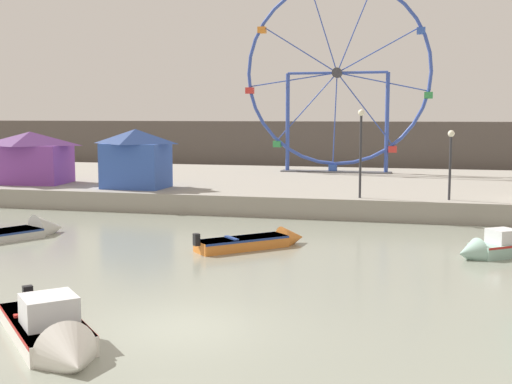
{
  "coord_description": "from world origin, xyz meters",
  "views": [
    {
      "loc": [
        5.46,
        -14.44,
        5.08
      ],
      "look_at": [
        -0.71,
        10.72,
        2.02
      ],
      "focal_mm": 46.31,
      "sensor_mm": 36.0,
      "label": 1
    }
  ],
  "objects_px": {
    "motorboat_seafoam": "(498,248)",
    "motorboat_pale_grey": "(12,234)",
    "ferris_wheel_blue_frame": "(337,76)",
    "carnival_booth_purple_stall": "(31,156)",
    "promenade_lamp_near": "(451,153)",
    "promenade_lamp_far": "(361,141)",
    "motorboat_white_red_stripe": "(54,334)",
    "motorboat_orange_hull": "(259,241)",
    "carnival_booth_blue_tent": "(136,157)"
  },
  "relations": [
    {
      "from": "motorboat_seafoam",
      "to": "motorboat_pale_grey",
      "type": "xyz_separation_m",
      "value": [
        -18.95,
        -1.16,
        -0.12
      ]
    },
    {
      "from": "motorboat_seafoam",
      "to": "ferris_wheel_blue_frame",
      "type": "xyz_separation_m",
      "value": [
        -8.47,
        21.62,
        7.39
      ]
    },
    {
      "from": "carnival_booth_purple_stall",
      "to": "promenade_lamp_near",
      "type": "xyz_separation_m",
      "value": [
        23.64,
        -2.07,
        0.63
      ]
    },
    {
      "from": "ferris_wheel_blue_frame",
      "to": "promenade_lamp_far",
      "type": "xyz_separation_m",
      "value": [
        2.88,
        -14.06,
        -3.92
      ]
    },
    {
      "from": "motorboat_seafoam",
      "to": "motorboat_white_red_stripe",
      "type": "distance_m",
      "value": 16.1
    },
    {
      "from": "motorboat_seafoam",
      "to": "motorboat_orange_hull",
      "type": "bearing_deg",
      "value": -34.4
    },
    {
      "from": "carnival_booth_purple_stall",
      "to": "motorboat_pale_grey",
      "type": "bearing_deg",
      "value": -66.58
    },
    {
      "from": "motorboat_white_red_stripe",
      "to": "carnival_booth_purple_stall",
      "type": "xyz_separation_m",
      "value": [
        -14.55,
        22.09,
        2.28
      ]
    },
    {
      "from": "ferris_wheel_blue_frame",
      "to": "motorboat_white_red_stripe",
      "type": "bearing_deg",
      "value": -93.4
    },
    {
      "from": "motorboat_orange_hull",
      "to": "motorboat_white_red_stripe",
      "type": "distance_m",
      "value": 11.89
    },
    {
      "from": "motorboat_seafoam",
      "to": "ferris_wheel_blue_frame",
      "type": "relative_size",
      "value": 0.28
    },
    {
      "from": "motorboat_orange_hull",
      "to": "carnival_booth_blue_tent",
      "type": "height_order",
      "value": "carnival_booth_blue_tent"
    },
    {
      "from": "motorboat_orange_hull",
      "to": "motorboat_seafoam",
      "type": "relative_size",
      "value": 1.09
    },
    {
      "from": "motorboat_orange_hull",
      "to": "ferris_wheel_blue_frame",
      "type": "xyz_separation_m",
      "value": [
        0.25,
        22.09,
        7.47
      ]
    },
    {
      "from": "motorboat_seafoam",
      "to": "promenade_lamp_near",
      "type": "relative_size",
      "value": 1.11
    },
    {
      "from": "promenade_lamp_near",
      "to": "promenade_lamp_far",
      "type": "relative_size",
      "value": 0.77
    },
    {
      "from": "motorboat_orange_hull",
      "to": "carnival_booth_blue_tent",
      "type": "bearing_deg",
      "value": 90.66
    },
    {
      "from": "motorboat_seafoam",
      "to": "carnival_booth_purple_stall",
      "type": "height_order",
      "value": "carnival_booth_purple_stall"
    },
    {
      "from": "carnival_booth_blue_tent",
      "to": "ferris_wheel_blue_frame",
      "type": "bearing_deg",
      "value": 54.5
    },
    {
      "from": "carnival_booth_blue_tent",
      "to": "promenade_lamp_near",
      "type": "xyz_separation_m",
      "value": [
        16.6,
        -1.25,
        0.52
      ]
    },
    {
      "from": "motorboat_pale_grey",
      "to": "carnival_booth_purple_stall",
      "type": "relative_size",
      "value": 1.2
    },
    {
      "from": "carnival_booth_purple_stall",
      "to": "ferris_wheel_blue_frame",
      "type": "bearing_deg",
      "value": 29.98
    },
    {
      "from": "motorboat_seafoam",
      "to": "ferris_wheel_blue_frame",
      "type": "height_order",
      "value": "ferris_wheel_blue_frame"
    },
    {
      "from": "motorboat_white_red_stripe",
      "to": "promenade_lamp_far",
      "type": "bearing_deg",
      "value": 122.29
    },
    {
      "from": "motorboat_orange_hull",
      "to": "carnival_booth_purple_stall",
      "type": "relative_size",
      "value": 0.82
    },
    {
      "from": "motorboat_orange_hull",
      "to": "motorboat_seafoam",
      "type": "xyz_separation_m",
      "value": [
        8.72,
        0.46,
        0.08
      ]
    },
    {
      "from": "carnival_booth_purple_stall",
      "to": "promenade_lamp_far",
      "type": "height_order",
      "value": "promenade_lamp_far"
    },
    {
      "from": "motorboat_seafoam",
      "to": "promenade_lamp_near",
      "type": "height_order",
      "value": "promenade_lamp_near"
    },
    {
      "from": "carnival_booth_purple_stall",
      "to": "motorboat_orange_hull",
      "type": "bearing_deg",
      "value": -37.76
    },
    {
      "from": "motorboat_white_red_stripe",
      "to": "motorboat_pale_grey",
      "type": "relative_size",
      "value": 0.74
    },
    {
      "from": "motorboat_seafoam",
      "to": "motorboat_pale_grey",
      "type": "distance_m",
      "value": 18.99
    },
    {
      "from": "motorboat_white_red_stripe",
      "to": "ferris_wheel_blue_frame",
      "type": "bearing_deg",
      "value": 132.78
    },
    {
      "from": "ferris_wheel_blue_frame",
      "to": "motorboat_seafoam",
      "type": "bearing_deg",
      "value": -68.62
    },
    {
      "from": "motorboat_pale_grey",
      "to": "ferris_wheel_blue_frame",
      "type": "relative_size",
      "value": 0.44
    },
    {
      "from": "promenade_lamp_far",
      "to": "promenade_lamp_near",
      "type": "bearing_deg",
      "value": 3.08
    },
    {
      "from": "motorboat_white_red_stripe",
      "to": "carnival_booth_blue_tent",
      "type": "bearing_deg",
      "value": 155.63
    },
    {
      "from": "promenade_lamp_near",
      "to": "motorboat_pale_grey",
      "type": "bearing_deg",
      "value": -152.99
    },
    {
      "from": "motorboat_orange_hull",
      "to": "motorboat_pale_grey",
      "type": "xyz_separation_m",
      "value": [
        -10.23,
        -0.7,
        -0.04
      ]
    },
    {
      "from": "carnival_booth_blue_tent",
      "to": "motorboat_white_red_stripe",
      "type": "bearing_deg",
      "value": -68.94
    },
    {
      "from": "carnival_booth_blue_tent",
      "to": "promenade_lamp_far",
      "type": "bearing_deg",
      "value": -5.17
    },
    {
      "from": "motorboat_white_red_stripe",
      "to": "motorboat_pale_grey",
      "type": "distance_m",
      "value": 13.94
    },
    {
      "from": "motorboat_orange_hull",
      "to": "carnival_booth_blue_tent",
      "type": "xyz_separation_m",
      "value": [
        -9.26,
        9.5,
        2.47
      ]
    },
    {
      "from": "motorboat_orange_hull",
      "to": "promenade_lamp_near",
      "type": "relative_size",
      "value": 1.21
    },
    {
      "from": "motorboat_white_red_stripe",
      "to": "promenade_lamp_near",
      "type": "height_order",
      "value": "promenade_lamp_near"
    },
    {
      "from": "motorboat_seafoam",
      "to": "motorboat_white_red_stripe",
      "type": "bearing_deg",
      "value": 11.97
    },
    {
      "from": "motorboat_orange_hull",
      "to": "promenade_lamp_far",
      "type": "xyz_separation_m",
      "value": [
        3.14,
        8.03,
        3.55
      ]
    },
    {
      "from": "motorboat_white_red_stripe",
      "to": "carnival_booth_purple_stall",
      "type": "bearing_deg",
      "value": 169.55
    },
    {
      "from": "motorboat_orange_hull",
      "to": "motorboat_seafoam",
      "type": "bearing_deg",
      "value": -40.58
    },
    {
      "from": "motorboat_orange_hull",
      "to": "motorboat_white_red_stripe",
      "type": "bearing_deg",
      "value": -142.11
    },
    {
      "from": "motorboat_orange_hull",
      "to": "motorboat_white_red_stripe",
      "type": "relative_size",
      "value": 0.93
    }
  ]
}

